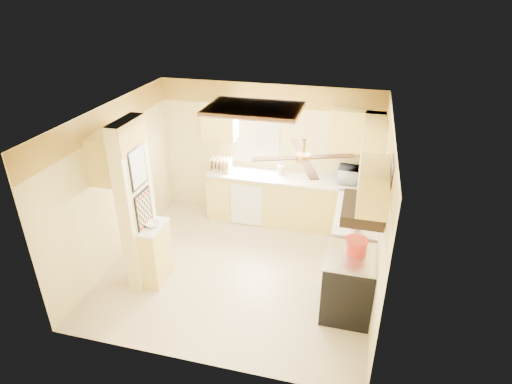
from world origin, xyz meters
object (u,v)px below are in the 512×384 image
(kettle, at_px, (357,225))
(bowl, at_px, (152,224))
(microwave, at_px, (353,175))
(stove, at_px, (348,284))
(dutch_oven, at_px, (356,246))

(kettle, bearing_deg, bowl, -168.91)
(microwave, bearing_deg, stove, 95.85)
(stove, height_order, microwave, microwave)
(microwave, xyz_separation_m, dutch_oven, (0.15, -2.08, -0.06))
(microwave, distance_m, bowl, 3.47)
(microwave, relative_size, bowl, 2.48)
(bowl, xyz_separation_m, dutch_oven, (2.86, 0.08, 0.05))
(stove, relative_size, bowl, 4.48)
(microwave, distance_m, dutch_oven, 2.08)
(stove, height_order, bowl, bowl)
(microwave, relative_size, kettle, 1.96)
(stove, height_order, dutch_oven, dutch_oven)
(stove, xyz_separation_m, dutch_oven, (0.05, 0.09, 0.56))
(microwave, bearing_deg, dutch_oven, 97.28)
(stove, relative_size, dutch_oven, 3.04)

